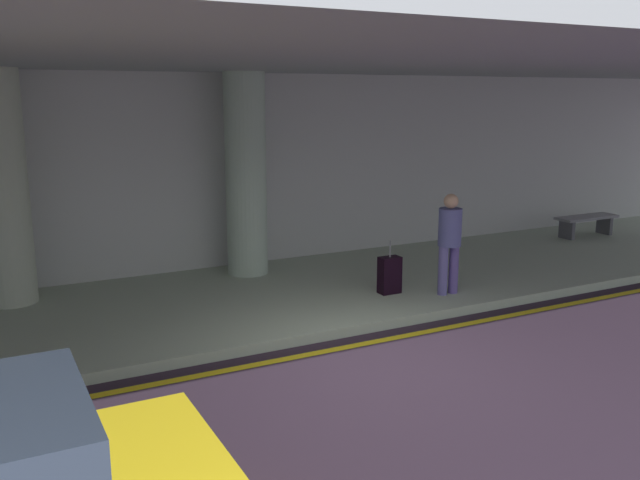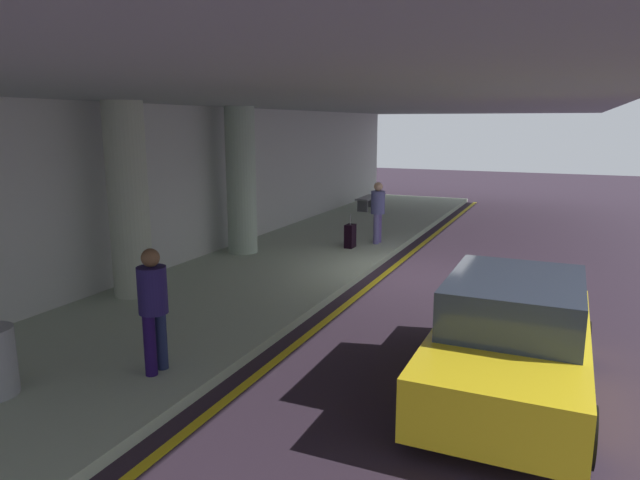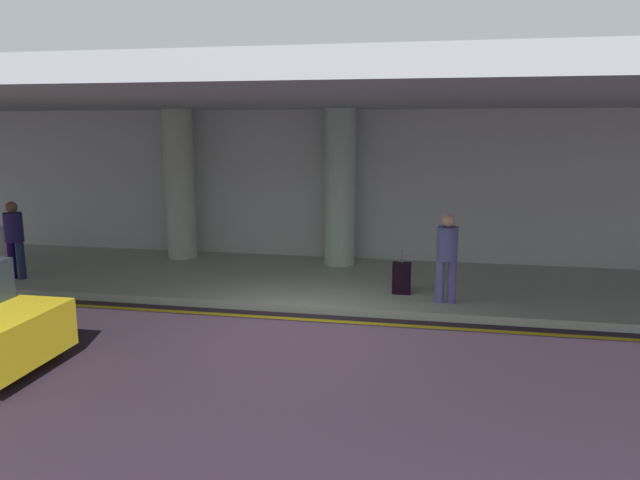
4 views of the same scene
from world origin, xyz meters
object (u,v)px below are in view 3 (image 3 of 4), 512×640
at_px(person_waiting_for_ride, 273,294).
at_px(support_column_right_mid, 320,234).
at_px(support_column_center, 255,249).
at_px(car_navy, 453,496).
at_px(traveler_with_luggage, 15,395).
at_px(bench_metal, 285,294).
at_px(trash_bin_steel, 363,289).
at_px(car_yellow_taxi_no2, 483,335).
at_px(suitcase_upright_primary, 322,287).

bearing_deg(person_waiting_for_ride, support_column_right_mid, -133.77).
height_order(support_column_center, support_column_right_mid, same).
height_order(car_navy, traveler_with_luggage, traveler_with_luggage).
bearing_deg(bench_metal, trash_bin_steel, -59.28).
distance_m(support_column_center, car_yellow_taxi_no2, 7.53).
bearing_deg(person_waiting_for_ride, support_column_center, -113.88).
relative_size(traveler_with_luggage, bench_metal, 1.05).
bearing_deg(person_waiting_for_ride, traveler_with_luggage, 36.05).
distance_m(suitcase_upright_primary, bench_metal, 2.28).
relative_size(support_column_center, car_yellow_taxi_no2, 0.89).
xyz_separation_m(traveler_with_luggage, suitcase_upright_primary, (15.19, -0.18, -0.65)).
bearing_deg(bench_metal, traveler_with_luggage, -177.88).
xyz_separation_m(person_waiting_for_ride, suitcase_upright_primary, (6.34, 0.25, -0.65)).
bearing_deg(person_waiting_for_ride, car_navy, 65.49).
height_order(suitcase_upright_primary, trash_bin_steel, suitcase_upright_primary).
bearing_deg(trash_bin_steel, bench_metal, 120.72).
distance_m(car_navy, person_waiting_for_ride, 10.20).
bearing_deg(car_yellow_taxi_no2, bench_metal, -137.88).
height_order(car_yellow_taxi_no2, bench_metal, car_yellow_taxi_no2).
bearing_deg(car_yellow_taxi_no2, support_column_center, -127.12).
height_order(traveler_with_luggage, trash_bin_steel, traveler_with_luggage).
bearing_deg(traveler_with_luggage, support_column_center, -148.53).
bearing_deg(support_column_center, suitcase_upright_primary, -17.23).
bearing_deg(support_column_right_mid, suitcase_upright_primary, -165.37).
xyz_separation_m(support_column_right_mid, car_navy, (-19.79, -5.95, -1.26)).
relative_size(car_navy, suitcase_upright_primary, 4.56).
bearing_deg(traveler_with_luggage, suitcase_upright_primary, -153.93).
relative_size(support_column_center, traveler_with_luggage, 2.17).
relative_size(suitcase_upright_primary, trash_bin_steel, 1.06).
bearing_deg(support_column_right_mid, car_navy, -163.26).
bearing_deg(car_navy, trash_bin_steel, -164.86).
bearing_deg(trash_bin_steel, support_column_center, 136.36).
relative_size(support_column_right_mid, car_navy, 0.89).
bearing_deg(car_navy, support_column_center, -150.91).
bearing_deg(traveler_with_luggage, support_column_right_mid, -150.45).
bearing_deg(traveler_with_luggage, car_yellow_taxi_no2, 171.59).
height_order(person_waiting_for_ride, bench_metal, person_waiting_for_ride).
height_order(support_column_center, car_navy, support_column_center).
bearing_deg(trash_bin_steel, support_column_right_mid, 26.71).
distance_m(support_column_right_mid, bench_metal, 6.70).
height_order(support_column_center, person_waiting_for_ride, support_column_center).
relative_size(support_column_center, car_navy, 0.89).
distance_m(car_yellow_taxi_no2, person_waiting_for_ride, 5.04).
bearing_deg(support_column_right_mid, bench_metal, -175.89).
relative_size(person_waiting_for_ride, trash_bin_steel, 1.98).
height_order(support_column_right_mid, trash_bin_steel, support_column_right_mid).
xyz_separation_m(support_column_right_mid, traveler_with_luggage, (-19.53, -0.95, -0.86)).
distance_m(support_column_center, bench_metal, 2.14).
bearing_deg(suitcase_upright_primary, trash_bin_steel, -93.53).
height_order(car_navy, bench_metal, car_navy).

